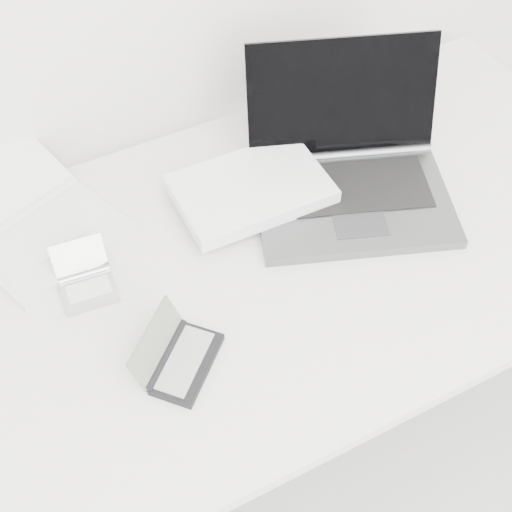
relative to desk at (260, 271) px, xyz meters
name	(u,v)px	position (x,y,z in m)	size (l,w,h in m)	color
desk	(260,271)	(0.00, 0.00, 0.00)	(1.60, 0.80, 0.73)	white
laptop_large	(314,178)	(0.17, 0.10, 0.09)	(0.58, 0.47, 0.25)	#5A5D5F
netbook_open_white	(36,225)	(-0.36, 0.25, 0.07)	(0.37, 0.41, 0.07)	white
pda_silver	(86,282)	(-0.32, 0.08, 0.06)	(0.11, 0.12, 0.07)	#BBBBBF
palmtop_charcoal	(178,358)	(-0.23, -0.15, 0.06)	(0.18, 0.18, 0.08)	black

